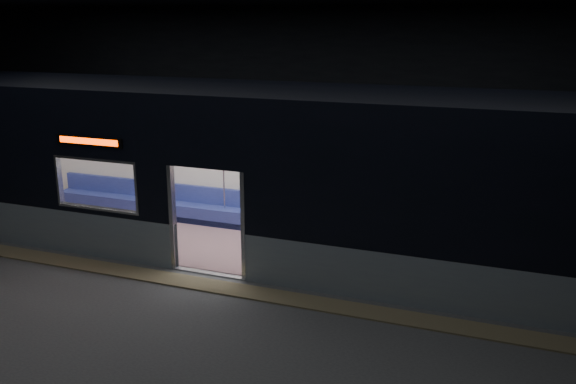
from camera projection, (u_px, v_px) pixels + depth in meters
The scene contains 7 objects.
station_floor at pixel (181, 297), 10.54m from camera, with size 24.00×14.00×0.01m, color #47494C.
station_envelope at pixel (170, 83), 9.55m from camera, with size 24.00×14.00×5.00m.
tactile_strip at pixel (196, 283), 11.03m from camera, with size 22.80×0.50×0.03m, color #8C7F59.
metro_car at pixel (241, 162), 12.33m from camera, with size 18.00×3.04×3.35m.
passenger at pixel (324, 205), 13.02m from camera, with size 0.44×0.71×1.37m.
handbag at pixel (320, 213), 12.85m from camera, with size 0.29×0.25×0.15m, color black.
transit_map at pixel (438, 180), 12.32m from camera, with size 1.08×0.03×0.70m, color white.
Camera 1 is at (5.16, -8.37, 4.60)m, focal length 38.00 mm.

